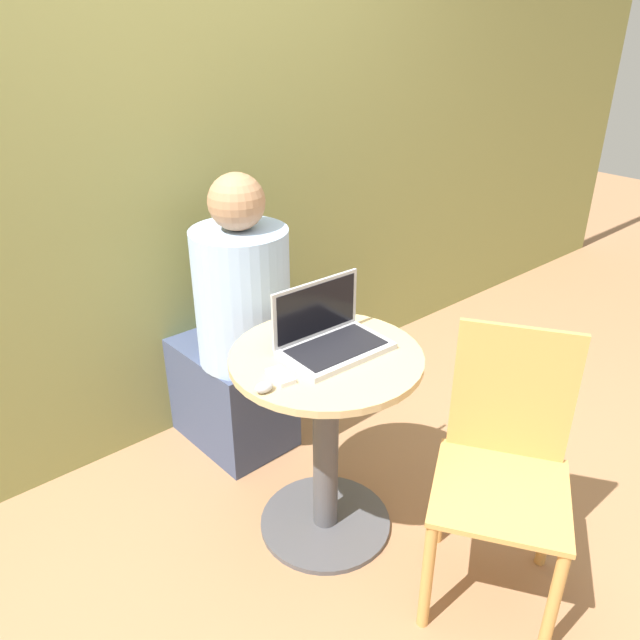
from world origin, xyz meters
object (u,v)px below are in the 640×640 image
(laptop, at_px, (329,336))
(cell_phone, at_px, (280,376))
(person_seated, at_px, (236,343))
(chair_empty, at_px, (503,469))

(laptop, height_order, cell_phone, laptop)
(laptop, bearing_deg, person_seated, 88.96)
(laptop, xyz_separation_m, chair_empty, (0.23, -0.55, -0.32))
(person_seated, bearing_deg, cell_phone, -111.09)
(laptop, distance_m, chair_empty, 0.68)
(cell_phone, bearing_deg, person_seated, 68.91)
(laptop, relative_size, person_seated, 0.29)
(cell_phone, xyz_separation_m, chair_empty, (0.46, -0.51, -0.28))
(laptop, height_order, person_seated, person_seated)
(laptop, bearing_deg, cell_phone, -169.55)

